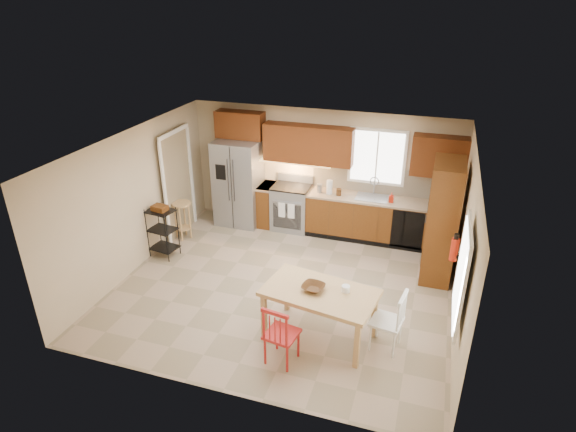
% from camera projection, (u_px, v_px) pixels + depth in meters
% --- Properties ---
extents(floor, '(5.50, 5.50, 0.00)m').
position_uv_depth(floor, '(284.00, 287.00, 8.23)').
color(floor, tan).
rests_on(floor, ground).
extents(ceiling, '(5.50, 5.00, 0.02)m').
position_uv_depth(ceiling, '(283.00, 146.00, 7.15)').
color(ceiling, silver).
rests_on(ceiling, ground).
extents(wall_back, '(5.50, 0.02, 2.50)m').
position_uv_depth(wall_back, '(322.00, 170.00, 9.84)').
color(wall_back, '#CCB793').
rests_on(wall_back, ground).
extents(wall_front, '(5.50, 0.02, 2.50)m').
position_uv_depth(wall_front, '(216.00, 312.00, 5.54)').
color(wall_front, '#CCB793').
rests_on(wall_front, ground).
extents(wall_left, '(0.02, 5.00, 2.50)m').
position_uv_depth(wall_left, '(135.00, 200.00, 8.45)').
color(wall_left, '#CCB793').
rests_on(wall_left, ground).
extents(wall_right, '(0.02, 5.00, 2.50)m').
position_uv_depth(wall_right, '(465.00, 247.00, 6.93)').
color(wall_right, '#CCB793').
rests_on(wall_right, ground).
extents(refrigerator, '(0.92, 0.75, 1.82)m').
position_uv_depth(refrigerator, '(239.00, 183.00, 10.13)').
color(refrigerator, gray).
rests_on(refrigerator, floor).
extents(range_stove, '(0.76, 0.63, 0.92)m').
position_uv_depth(range_stove, '(292.00, 208.00, 10.06)').
color(range_stove, gray).
rests_on(range_stove, floor).
extents(base_cabinet_narrow, '(0.30, 0.60, 0.90)m').
position_uv_depth(base_cabinet_narrow, '(267.00, 205.00, 10.23)').
color(base_cabinet_narrow, brown).
rests_on(base_cabinet_narrow, floor).
extents(base_cabinet_run, '(2.92, 0.60, 0.90)m').
position_uv_depth(base_cabinet_run, '(380.00, 220.00, 9.57)').
color(base_cabinet_run, brown).
rests_on(base_cabinet_run, floor).
extents(dishwasher, '(0.60, 0.02, 0.78)m').
position_uv_depth(dishwasher, '(407.00, 230.00, 9.17)').
color(dishwasher, black).
rests_on(dishwasher, floor).
extents(backsplash, '(2.92, 0.03, 0.55)m').
position_uv_depth(backsplash, '(385.00, 181.00, 9.50)').
color(backsplash, beige).
rests_on(backsplash, wall_back).
extents(upper_over_fridge, '(1.00, 0.35, 0.55)m').
position_uv_depth(upper_over_fridge, '(240.00, 125.00, 9.79)').
color(upper_over_fridge, '#612C10').
rests_on(upper_over_fridge, wall_back).
extents(upper_left_block, '(1.80, 0.35, 0.75)m').
position_uv_depth(upper_left_block, '(308.00, 144.00, 9.51)').
color(upper_left_block, '#612C10').
rests_on(upper_left_block, wall_back).
extents(upper_right_block, '(1.00, 0.35, 0.75)m').
position_uv_depth(upper_right_block, '(439.00, 156.00, 8.82)').
color(upper_right_block, '#612C10').
rests_on(upper_right_block, wall_back).
extents(window_back, '(1.12, 0.04, 1.12)m').
position_uv_depth(window_back, '(377.00, 157.00, 9.35)').
color(window_back, white).
rests_on(window_back, wall_back).
extents(sink, '(0.62, 0.46, 0.16)m').
position_uv_depth(sink, '(372.00, 200.00, 9.45)').
color(sink, gray).
rests_on(sink, base_cabinet_run).
extents(undercab_glow, '(1.60, 0.30, 0.01)m').
position_uv_depth(undercab_glow, '(293.00, 162.00, 9.74)').
color(undercab_glow, '#FFBF66').
rests_on(undercab_glow, wall_back).
extents(soap_bottle, '(0.09, 0.09, 0.19)m').
position_uv_depth(soap_bottle, '(391.00, 197.00, 9.20)').
color(soap_bottle, '#B41F0C').
rests_on(soap_bottle, base_cabinet_run).
extents(paper_towel, '(0.12, 0.12, 0.28)m').
position_uv_depth(paper_towel, '(329.00, 187.00, 9.56)').
color(paper_towel, white).
rests_on(paper_towel, base_cabinet_run).
extents(canister_steel, '(0.11, 0.11, 0.18)m').
position_uv_depth(canister_steel, '(320.00, 188.00, 9.64)').
color(canister_steel, gray).
rests_on(canister_steel, base_cabinet_run).
extents(canister_wood, '(0.10, 0.10, 0.14)m').
position_uv_depth(canister_wood, '(339.00, 192.00, 9.51)').
color(canister_wood, '#4E2C14').
rests_on(canister_wood, base_cabinet_run).
extents(pantry, '(0.50, 0.95, 2.10)m').
position_uv_depth(pantry, '(442.00, 221.00, 8.14)').
color(pantry, brown).
rests_on(pantry, floor).
extents(fire_extinguisher, '(0.12, 0.12, 0.36)m').
position_uv_depth(fire_extinguisher, '(454.00, 250.00, 7.16)').
color(fire_extinguisher, '#B41F0C').
rests_on(fire_extinguisher, wall_right).
extents(window_right, '(0.04, 1.02, 1.32)m').
position_uv_depth(window_right, '(462.00, 275.00, 5.88)').
color(window_right, white).
rests_on(window_right, wall_right).
extents(doorway, '(0.04, 0.95, 2.10)m').
position_uv_depth(doorway, '(178.00, 185.00, 9.63)').
color(doorway, '#8C7A59').
rests_on(doorway, wall_left).
extents(dining_table, '(1.70, 1.13, 0.77)m').
position_uv_depth(dining_table, '(319.00, 314.00, 6.91)').
color(dining_table, tan).
rests_on(dining_table, floor).
extents(chair_red, '(0.50, 0.50, 0.92)m').
position_uv_depth(chair_red, '(282.00, 333.00, 6.41)').
color(chair_red, '#B11D1B').
rests_on(chair_red, floor).
extents(chair_white, '(0.50, 0.50, 0.92)m').
position_uv_depth(chair_white, '(387.00, 320.00, 6.66)').
color(chair_white, white).
rests_on(chair_white, floor).
extents(table_bowl, '(0.37, 0.37, 0.08)m').
position_uv_depth(table_bowl, '(313.00, 290.00, 6.77)').
color(table_bowl, '#4E2C14').
rests_on(table_bowl, dining_table).
extents(table_jar, '(0.13, 0.13, 0.14)m').
position_uv_depth(table_jar, '(346.00, 290.00, 6.72)').
color(table_jar, white).
rests_on(table_jar, dining_table).
extents(bar_stool, '(0.48, 0.48, 0.78)m').
position_uv_depth(bar_stool, '(183.00, 220.00, 9.67)').
color(bar_stool, tan).
rests_on(bar_stool, floor).
extents(utility_cart, '(0.54, 0.45, 0.98)m').
position_uv_depth(utility_cart, '(163.00, 232.00, 9.00)').
color(utility_cart, black).
rests_on(utility_cart, floor).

